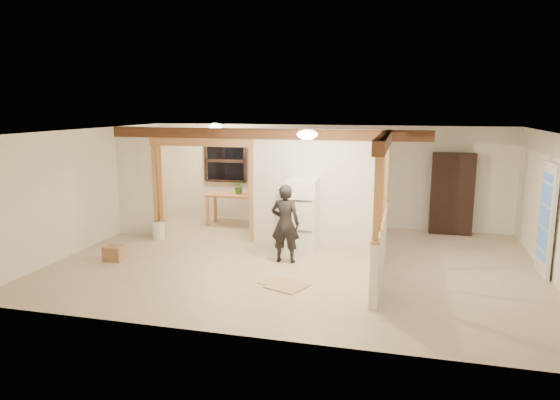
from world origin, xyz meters
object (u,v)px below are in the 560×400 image
(refrigerator, at_px, (302,215))
(work_table, at_px, (233,209))
(woman, at_px, (285,223))
(bookshelf, at_px, (452,194))
(shop_vac, at_px, (143,216))

(refrigerator, xyz_separation_m, work_table, (-2.14, 1.73, -0.35))
(woman, height_order, work_table, woman)
(refrigerator, distance_m, work_table, 2.77)
(bookshelf, bearing_deg, refrigerator, -144.86)
(work_table, height_order, shop_vac, work_table)
(refrigerator, bearing_deg, bookshelf, 35.14)
(woman, xyz_separation_m, shop_vac, (-4.00, 1.75, -0.44))
(shop_vac, xyz_separation_m, bookshelf, (7.25, 1.32, 0.63))
(woman, height_order, shop_vac, woman)
(refrigerator, distance_m, shop_vac, 4.26)
(woman, relative_size, shop_vac, 2.38)
(refrigerator, height_order, shop_vac, refrigerator)
(work_table, distance_m, bookshelf, 5.28)
(refrigerator, relative_size, woman, 0.99)
(woman, relative_size, work_table, 1.20)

